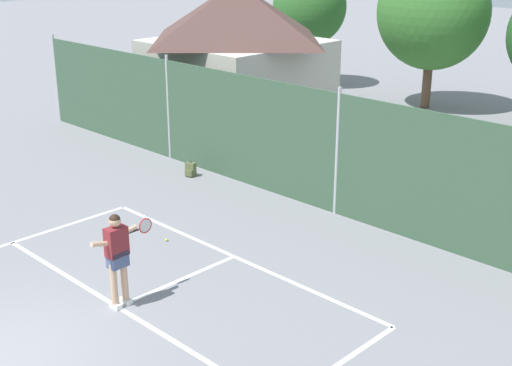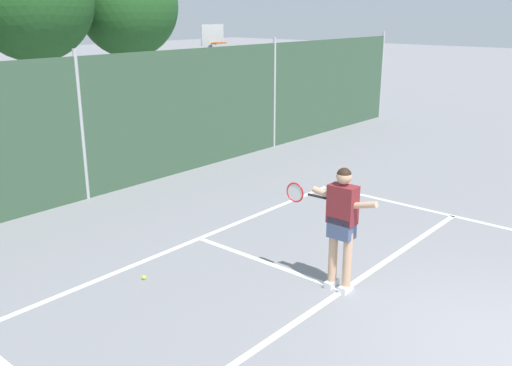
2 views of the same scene
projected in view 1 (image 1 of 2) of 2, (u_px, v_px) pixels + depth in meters
The scene contains 6 objects.
court_markings at pixel (28, 346), 11.78m from camera, with size 8.30×11.10×0.01m.
chainlink_fence at pixel (337, 155), 16.88m from camera, with size 26.09×0.09×3.20m.
clubhouse_building at pixel (237, 55), 24.02m from camera, with size 5.60×5.45×5.07m.
tennis_player at pixel (117, 252), 12.70m from camera, with size 0.27×1.43×1.85m.
tennis_ball at pixel (166, 240), 15.78m from camera, with size 0.07×0.07×0.07m, color #CCE033.
backpack_olive at pixel (191, 170), 19.96m from camera, with size 0.32×0.31×0.46m.
Camera 1 is at (9.87, -3.88, 6.60)m, focal length 48.76 mm.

